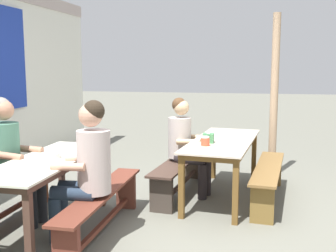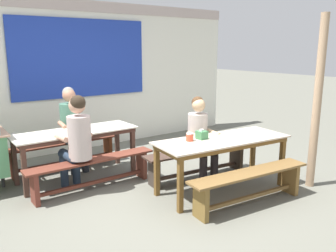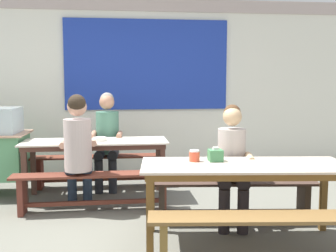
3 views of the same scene
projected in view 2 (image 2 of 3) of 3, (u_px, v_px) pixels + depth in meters
ground_plane at (163, 195)px, 4.65m from camera, size 40.00×40.00×0.00m
backdrop_wall at (77, 73)px, 6.48m from camera, size 7.06×0.23×2.74m
dining_table_far at (76, 136)px, 5.11m from camera, size 1.78×0.63×0.73m
dining_table_near at (222, 144)px, 4.67m from camera, size 1.91×0.88×0.73m
bench_far_back at (64, 151)px, 5.61m from camera, size 1.80×0.27×0.43m
bench_far_front at (93, 169)px, 4.76m from camera, size 1.80×0.26×0.43m
bench_near_back at (198, 159)px, 5.20m from camera, size 1.75×0.48×0.43m
bench_near_front at (250, 182)px, 4.28m from camera, size 1.72×0.46×0.43m
person_left_back_turned at (77, 138)px, 4.61m from camera, size 0.43×0.56×1.32m
person_center_facing at (72, 124)px, 5.54m from camera, size 0.44×0.57×1.31m
person_right_near_table at (200, 135)px, 5.04m from camera, size 0.45×0.54×1.23m
tissue_box at (202, 135)px, 4.63m from camera, size 0.13×0.12×0.13m
condiment_jar at (190, 137)px, 4.53m from camera, size 0.10×0.10×0.11m
soup_bowl at (79, 129)px, 5.10m from camera, size 0.17×0.17×0.05m
wooden_support_post at (317, 103)px, 4.71m from camera, size 0.11×0.11×2.35m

